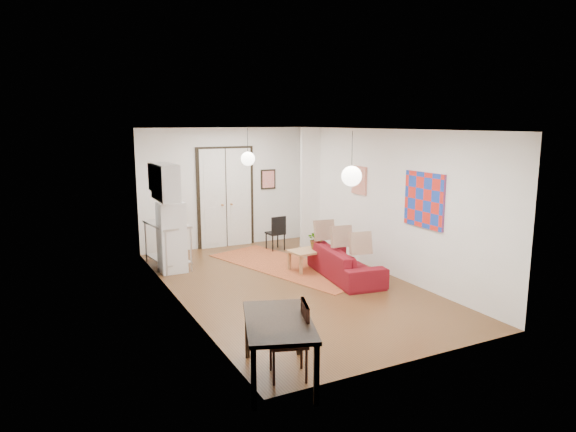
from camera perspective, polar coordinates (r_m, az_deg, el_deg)
name	(u,v)px	position (r m, az deg, el deg)	size (l,w,h in m)	color
floor	(290,285)	(9.78, 0.21, -7.65)	(7.00, 7.00, 0.00)	brown
ceiling	(290,129)	(9.30, 0.22, 9.59)	(4.20, 7.00, 0.02)	white
wall_back	(225,188)	(12.62, -7.02, 3.14)	(4.20, 0.02, 2.90)	white
wall_front	(418,252)	(6.57, 14.21, -3.87)	(4.20, 0.02, 2.90)	white
wall_left	(177,219)	(8.70, -12.22, -0.32)	(0.02, 7.00, 2.90)	white
wall_right	(382,201)	(10.54, 10.45, 1.60)	(0.02, 7.00, 2.90)	white
double_doors	(226,198)	(12.61, -6.93, 1.99)	(1.44, 0.06, 2.50)	white
stub_partition	(310,188)	(12.52, 2.48, 3.15)	(0.50, 0.10, 2.90)	white
wall_cabinet	(165,182)	(10.12, -13.49, 3.70)	(0.35, 1.00, 0.70)	silver
painting_popart	(424,200)	(9.54, 14.89, 1.72)	(0.05, 1.00, 1.00)	red
painting_abstract	(359,180)	(11.12, 7.92, 3.95)	(0.05, 0.50, 0.60)	beige
poster_back	(268,179)	(13.00, -2.21, 4.09)	(0.40, 0.03, 0.50)	red
print_left	(152,177)	(10.56, -14.93, 4.18)	(0.03, 0.44, 0.54)	brown
pendant_back	(248,159)	(11.14, -4.48, 6.37)	(0.30, 0.30, 0.80)	white
pendant_front	(352,176)	(7.61, 7.08, 4.43)	(0.30, 0.30, 0.80)	white
kilim_rug	(289,266)	(10.98, 0.10, -5.59)	(1.43, 3.81, 0.01)	#C85C32
sofa	(345,262)	(10.22, 6.36, -5.15)	(0.81, 2.07, 0.61)	maroon
coffee_table	(312,252)	(10.70, 2.67, -4.01)	(1.01, 0.64, 0.43)	tan
potted_plant	(316,239)	(10.69, 3.15, -2.58)	(0.32, 0.37, 0.41)	#2A5C29
kitchen_counter	(168,239)	(11.07, -13.23, -2.47)	(0.78, 1.31, 0.95)	silver
bowl	(170,225)	(10.71, -12.93, -0.94)	(0.22, 0.22, 0.05)	beige
soap_bottle	(164,217)	(11.22, -13.63, -0.08)	(0.09, 0.09, 0.20)	teal
fridge	(172,237)	(10.71, -12.81, -2.30)	(0.51, 0.51, 1.45)	white
dining_table	(279,326)	(6.17, -1.06, -12.16)	(1.18, 1.53, 0.75)	black
dining_chair_near	(285,332)	(6.35, -0.37, -12.76)	(0.56, 0.68, 0.93)	#3A1B12
dining_chair_far	(285,332)	(6.35, -0.37, -12.76)	(0.56, 0.68, 0.93)	#3A1B12
black_side_chair	(274,229)	(12.35, -1.59, -1.50)	(0.41, 0.41, 0.83)	black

